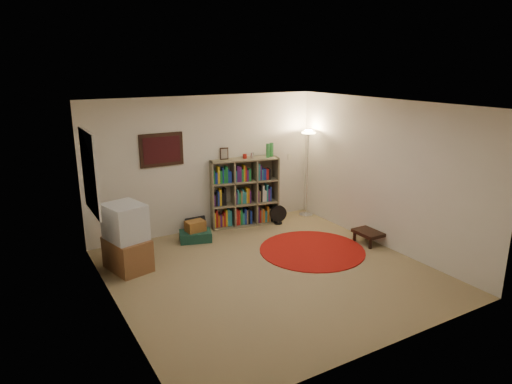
# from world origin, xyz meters

# --- Properties ---
(room) EXTENTS (4.54, 4.54, 2.54)m
(room) POSITION_xyz_m (-0.05, 0.05, 1.26)
(room) COLOR #88734F
(room) RESTS_ON ground
(bookshelf) EXTENTS (1.37, 0.65, 1.58)m
(bookshelf) POSITION_xyz_m (0.67, 2.07, 0.64)
(bookshelf) COLOR #766B4E
(bookshelf) RESTS_ON ground
(floor_lamp) EXTENTS (0.41, 0.41, 1.78)m
(floor_lamp) POSITION_xyz_m (2.06, 1.90, 1.48)
(floor_lamp) COLOR white
(floor_lamp) RESTS_ON ground
(floor_fan) EXTENTS (0.34, 0.21, 0.38)m
(floor_fan) POSITION_xyz_m (1.27, 1.75, 0.19)
(floor_fan) COLOR black
(floor_fan) RESTS_ON ground
(tv_stand) EXTENTS (0.65, 0.81, 1.04)m
(tv_stand) POSITION_xyz_m (-1.82, 1.19, 0.50)
(tv_stand) COLOR brown
(tv_stand) RESTS_ON ground
(dvd_box) EXTENTS (0.29, 0.25, 0.09)m
(dvd_box) POSITION_xyz_m (-1.79, 1.26, 0.04)
(dvd_box) COLOR silver
(dvd_box) RESTS_ON ground
(suitcase) EXTENTS (0.63, 0.50, 0.18)m
(suitcase) POSITION_xyz_m (-0.48, 1.74, 0.09)
(suitcase) COLOR #14372B
(suitcase) RESTS_ON ground
(wicker_basket) EXTENTS (0.34, 0.26, 0.19)m
(wicker_basket) POSITION_xyz_m (-0.47, 1.76, 0.27)
(wicker_basket) COLOR brown
(wicker_basket) RESTS_ON suitcase
(duffel_bag) EXTENTS (0.46, 0.42, 0.26)m
(duffel_bag) POSITION_xyz_m (-0.29, 2.21, 0.13)
(duffel_bag) COLOR black
(duffel_bag) RESTS_ON ground
(paper_towel) EXTENTS (0.12, 0.12, 0.23)m
(paper_towel) POSITION_xyz_m (-0.23, 2.17, 0.12)
(paper_towel) COLOR white
(paper_towel) RESTS_ON ground
(red_rug) EXTENTS (1.77, 1.77, 0.02)m
(red_rug) POSITION_xyz_m (1.05, 0.35, 0.01)
(red_rug) COLOR maroon
(red_rug) RESTS_ON ground
(side_table) EXTENTS (0.51, 0.51, 0.23)m
(side_table) POSITION_xyz_m (2.15, 0.11, 0.19)
(side_table) COLOR black
(side_table) RESTS_ON ground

